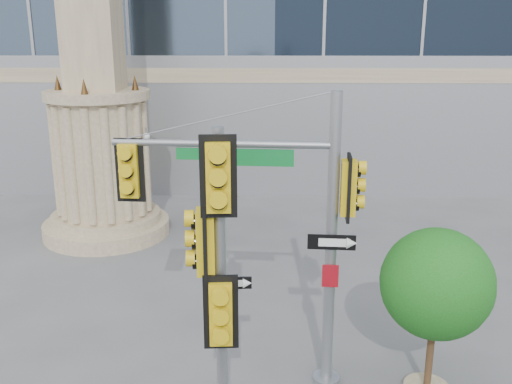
{
  "coord_description": "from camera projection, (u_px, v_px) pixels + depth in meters",
  "views": [
    {
      "loc": [
        -0.3,
        -10.11,
        7.09
      ],
      "look_at": [
        -0.53,
        2.0,
        3.6
      ],
      "focal_mm": 40.0,
      "sensor_mm": 36.0,
      "label": 1
    }
  ],
  "objects": [
    {
      "name": "street_tree",
      "position": [
        438.0,
        288.0,
        10.99
      ],
      "size": [
        2.22,
        2.17,
        3.45
      ],
      "color": "gray",
      "rests_on": "ground"
    },
    {
      "name": "secondary_signal_pole",
      "position": [
        217.0,
        260.0,
        9.78
      ],
      "size": [
        0.97,
        0.72,
        5.55
      ],
      "rotation": [
        0.0,
        0.0,
        0.07
      ],
      "color": "slate",
      "rests_on": "ground"
    },
    {
      "name": "monument",
      "position": [
        96.0,
        77.0,
        18.9
      ],
      "size": [
        4.4,
        4.4,
        16.6
      ],
      "color": "gray",
      "rests_on": "ground"
    },
    {
      "name": "main_signal_pole",
      "position": [
        276.0,
        210.0,
        10.95
      ],
      "size": [
        4.65,
        0.72,
        6.01
      ],
      "rotation": [
        0.0,
        0.0,
        -0.07
      ],
      "color": "slate",
      "rests_on": "ground"
    }
  ]
}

